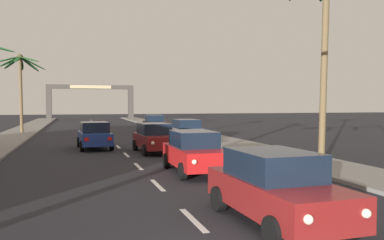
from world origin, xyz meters
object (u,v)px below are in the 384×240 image
sedan_lead_at_stop_bar (275,187)px  palm_right_second (326,7)px  sedan_third_in_queue (194,151)px  palm_left_farthest (20,71)px  sedan_parked_nearest_kerb (154,123)px  sedan_fifth_in_queue (154,138)px  sedan_parked_mid_kerb (187,131)px  town_gateway_arch (91,97)px  sedan_oncoming_far (94,135)px

sedan_lead_at_stop_bar → palm_right_second: palm_right_second is taller
sedan_third_in_queue → palm_left_farthest: size_ratio=0.60×
sedan_parked_nearest_kerb → palm_left_farthest: size_ratio=0.60×
sedan_lead_at_stop_bar → sedan_fifth_in_queue: bearing=90.2°
sedan_third_in_queue → sedan_parked_mid_kerb: same height
palm_right_second → town_gateway_arch: 55.88m
sedan_lead_at_stop_bar → sedan_third_in_queue: same height
sedan_fifth_in_queue → palm_left_farthest: palm_left_farthest is taller
sedan_fifth_in_queue → sedan_parked_nearest_kerb: same height
sedan_oncoming_far → sedan_parked_mid_kerb: same height
sedan_third_in_queue → palm_left_farthest: palm_left_farthest is taller
sedan_oncoming_far → town_gateway_arch: 45.12m
sedan_lead_at_stop_bar → sedan_third_in_queue: 7.11m
sedan_fifth_in_queue → sedan_lead_at_stop_bar: bearing=-89.8°
town_gateway_arch → sedan_third_in_queue: bearing=-88.0°
sedan_lead_at_stop_bar → palm_left_farthest: (-9.35, 31.82, 5.08)m
palm_left_farthest → palm_right_second: bearing=-58.1°
palm_left_farthest → sedan_fifth_in_queue: bearing=-62.2°
sedan_parked_nearest_kerb → town_gateway_arch: size_ratio=0.30×
sedan_third_in_queue → sedan_fifth_in_queue: size_ratio=0.99×
palm_right_second → town_gateway_arch: bearing=98.2°
sedan_fifth_in_queue → sedan_parked_nearest_kerb: (3.53, 17.88, 0.00)m
sedan_oncoming_far → sedan_parked_nearest_kerb: size_ratio=1.01×
sedan_fifth_in_queue → sedan_parked_mid_kerb: same height
sedan_oncoming_far → town_gateway_arch: bearing=88.1°
sedan_lead_at_stop_bar → sedan_parked_mid_kerb: size_ratio=1.00×
sedan_third_in_queue → sedan_parked_nearest_kerb: 25.21m
palm_left_farthest → sedan_parked_nearest_kerb: bearing=1.3°
sedan_parked_nearest_kerb → palm_left_farthest: bearing=-178.7°
sedan_oncoming_far → palm_left_farthest: (-6.07, 14.66, 5.08)m
sedan_parked_nearest_kerb → town_gateway_arch: 30.66m
palm_right_second → sedan_fifth_in_queue: bearing=130.3°
sedan_third_in_queue → sedan_fifth_in_queue: same height
sedan_third_in_queue → sedan_fifth_in_queue: bearing=92.0°
palm_right_second → sedan_parked_mid_kerb: bearing=102.7°
sedan_fifth_in_queue → sedan_parked_mid_kerb: bearing=56.5°
sedan_oncoming_far → sedan_parked_mid_kerb: bearing=18.5°
sedan_lead_at_stop_bar → sedan_third_in_queue: size_ratio=1.00×
sedan_parked_mid_kerb → sedan_fifth_in_queue: bearing=-123.5°
sedan_lead_at_stop_bar → sedan_parked_nearest_kerb: bearing=83.8°
sedan_parked_mid_kerb → palm_left_farthest: bearing=135.6°
sedan_parked_nearest_kerb → town_gateway_arch: (-5.23, 30.04, 3.18)m
sedan_oncoming_far → palm_right_second: palm_right_second is taller
sedan_parked_mid_kerb → sedan_lead_at_stop_bar: bearing=-99.8°
sedan_third_in_queue → town_gateway_arch: 55.16m
sedan_parked_mid_kerb → town_gateway_arch: bearing=96.8°
sedan_parked_mid_kerb → palm_left_farthest: (-12.71, 12.45, 5.08)m
sedan_parked_mid_kerb → palm_left_farthest: 18.50m
sedan_parked_mid_kerb → palm_right_second: bearing=-77.3°
sedan_parked_mid_kerb → town_gateway_arch: 43.19m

